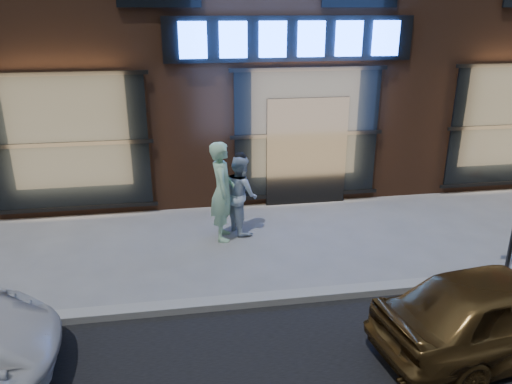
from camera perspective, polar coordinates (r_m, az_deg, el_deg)
ground at (r=8.16m, az=12.65°, el=-11.24°), size 90.00×90.00×0.00m
curb at (r=8.12m, az=12.69°, el=-10.88°), size 60.00×0.25×0.12m
man_bowtie at (r=9.39m, az=-3.88°, el=0.09°), size 0.52×0.74×1.92m
man_cap at (r=9.74m, az=-1.78°, el=-0.23°), size 0.80×0.90×1.56m
gold_sedan at (r=7.23m, az=26.36°, el=-12.14°), size 3.53×1.82×1.15m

